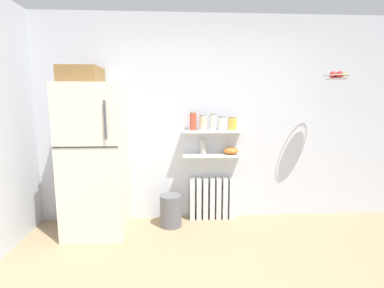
% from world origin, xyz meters
% --- Properties ---
extents(ground_plane, '(7.04, 7.04, 0.00)m').
position_xyz_m(ground_plane, '(0.00, 0.50, 0.00)').
color(ground_plane, '#9E8460').
extents(back_wall, '(7.04, 0.10, 2.60)m').
position_xyz_m(back_wall, '(0.00, 2.05, 1.30)').
color(back_wall, silver).
rests_on(back_wall, ground_plane).
extents(refrigerator, '(0.68, 0.71, 1.91)m').
position_xyz_m(refrigerator, '(-1.41, 1.66, 0.91)').
color(refrigerator, silver).
rests_on(refrigerator, ground_plane).
extents(radiator, '(0.58, 0.12, 0.55)m').
position_xyz_m(radiator, '(-0.00, 1.92, 0.28)').
color(radiator, white).
rests_on(radiator, ground_plane).
extents(wall_shelf_lower, '(0.76, 0.22, 0.02)m').
position_xyz_m(wall_shelf_lower, '(-0.00, 1.89, 0.86)').
color(wall_shelf_lower, white).
extents(wall_shelf_upper, '(0.76, 0.22, 0.02)m').
position_xyz_m(wall_shelf_upper, '(-0.00, 1.89, 1.16)').
color(wall_shelf_upper, white).
extents(storage_jar_0, '(0.08, 0.08, 0.23)m').
position_xyz_m(storage_jar_0, '(-0.25, 1.89, 1.29)').
color(storage_jar_0, '#C64C38').
rests_on(storage_jar_0, wall_shelf_upper).
extents(storage_jar_1, '(0.09, 0.09, 0.20)m').
position_xyz_m(storage_jar_1, '(-0.13, 1.89, 1.27)').
color(storage_jar_1, beige).
rests_on(storage_jar_1, wall_shelf_upper).
extents(storage_jar_2, '(0.08, 0.08, 0.21)m').
position_xyz_m(storage_jar_2, '(-0.00, 1.89, 1.28)').
color(storage_jar_2, silver).
rests_on(storage_jar_2, wall_shelf_upper).
extents(storage_jar_3, '(0.11, 0.11, 0.18)m').
position_xyz_m(storage_jar_3, '(0.12, 1.89, 1.26)').
color(storage_jar_3, silver).
rests_on(storage_jar_3, wall_shelf_upper).
extents(storage_jar_4, '(0.11, 0.11, 0.17)m').
position_xyz_m(storage_jar_4, '(0.25, 1.89, 1.26)').
color(storage_jar_4, yellow).
rests_on(storage_jar_4, wall_shelf_upper).
extents(vase, '(0.07, 0.07, 0.18)m').
position_xyz_m(vase, '(-0.12, 1.89, 0.96)').
color(vase, '#B2ADA8').
rests_on(vase, wall_shelf_lower).
extents(shelf_bowl, '(0.20, 0.20, 0.09)m').
position_xyz_m(shelf_bowl, '(0.24, 1.89, 0.91)').
color(shelf_bowl, orange).
rests_on(shelf_bowl, wall_shelf_lower).
extents(trash_bin, '(0.26, 0.26, 0.39)m').
position_xyz_m(trash_bin, '(-0.54, 1.73, 0.20)').
color(trash_bin, slate).
rests_on(trash_bin, ground_plane).
extents(hanging_fruit_basket, '(0.29, 0.29, 0.09)m').
position_xyz_m(hanging_fruit_basket, '(1.40, 1.64, 1.83)').
color(hanging_fruit_basket, '#B2B2B7').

